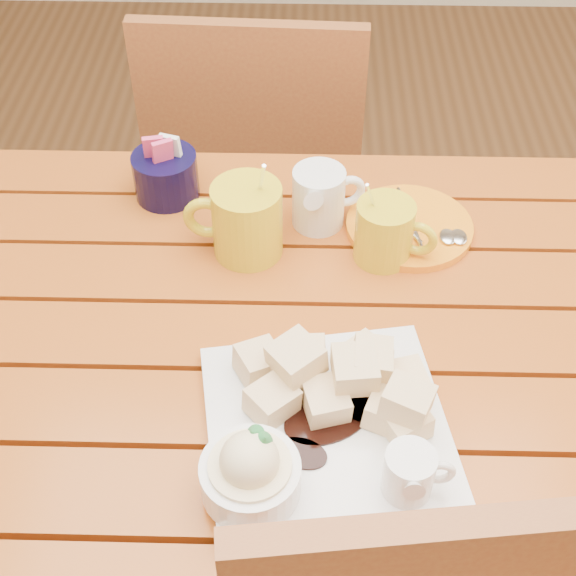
{
  "coord_description": "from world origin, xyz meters",
  "views": [
    {
      "loc": [
        0.01,
        -0.68,
        1.52
      ],
      "look_at": [
        -0.01,
        0.02,
        0.82
      ],
      "focal_mm": 50.0,
      "sensor_mm": 36.0,
      "label": 1
    }
  ],
  "objects_px": {
    "table": "(295,387)",
    "coffee_mug_right": "(386,231)",
    "coffee_mug_left": "(245,219)",
    "chair_far": "(259,171)",
    "dessert_plate": "(318,427)",
    "orange_saucer": "(410,227)"
  },
  "relations": [
    {
      "from": "table",
      "to": "coffee_mug_right",
      "type": "height_order",
      "value": "coffee_mug_right"
    },
    {
      "from": "coffee_mug_left",
      "to": "coffee_mug_right",
      "type": "relative_size",
      "value": 1.21
    },
    {
      "from": "coffee_mug_left",
      "to": "chair_far",
      "type": "relative_size",
      "value": 0.19
    },
    {
      "from": "dessert_plate",
      "to": "chair_far",
      "type": "bearing_deg",
      "value": 97.8
    },
    {
      "from": "dessert_plate",
      "to": "coffee_mug_right",
      "type": "relative_size",
      "value": 2.32
    },
    {
      "from": "coffee_mug_right",
      "to": "chair_far",
      "type": "xyz_separation_m",
      "value": [
        -0.21,
        0.54,
        -0.3
      ]
    },
    {
      "from": "dessert_plate",
      "to": "coffee_mug_left",
      "type": "distance_m",
      "value": 0.34
    },
    {
      "from": "dessert_plate",
      "to": "orange_saucer",
      "type": "xyz_separation_m",
      "value": [
        0.14,
        0.37,
        -0.03
      ]
    },
    {
      "from": "table",
      "to": "coffee_mug_left",
      "type": "distance_m",
      "value": 0.24
    },
    {
      "from": "table",
      "to": "coffee_mug_right",
      "type": "xyz_separation_m",
      "value": [
        0.12,
        0.15,
        0.15
      ]
    },
    {
      "from": "table",
      "to": "coffee_mug_left",
      "type": "bearing_deg",
      "value": 114.15
    },
    {
      "from": "coffee_mug_left",
      "to": "coffee_mug_right",
      "type": "xyz_separation_m",
      "value": [
        0.2,
        -0.01,
        -0.01
      ]
    },
    {
      "from": "coffee_mug_right",
      "to": "chair_far",
      "type": "relative_size",
      "value": 0.15
    },
    {
      "from": "table",
      "to": "orange_saucer",
      "type": "xyz_separation_m",
      "value": [
        0.16,
        0.21,
        0.11
      ]
    },
    {
      "from": "chair_far",
      "to": "table",
      "type": "bearing_deg",
      "value": 100.03
    },
    {
      "from": "table",
      "to": "chair_far",
      "type": "xyz_separation_m",
      "value": [
        -0.09,
        0.69,
        -0.15
      ]
    },
    {
      "from": "coffee_mug_left",
      "to": "chair_far",
      "type": "height_order",
      "value": "coffee_mug_left"
    },
    {
      "from": "table",
      "to": "chair_far",
      "type": "distance_m",
      "value": 0.71
    },
    {
      "from": "orange_saucer",
      "to": "coffee_mug_left",
      "type": "bearing_deg",
      "value": -168.63
    },
    {
      "from": "dessert_plate",
      "to": "chair_far",
      "type": "xyz_separation_m",
      "value": [
        -0.12,
        0.85,
        -0.29
      ]
    },
    {
      "from": "coffee_mug_left",
      "to": "dessert_plate",
      "type": "bearing_deg",
      "value": -68.52
    },
    {
      "from": "coffee_mug_left",
      "to": "chair_far",
      "type": "distance_m",
      "value": 0.61
    }
  ]
}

